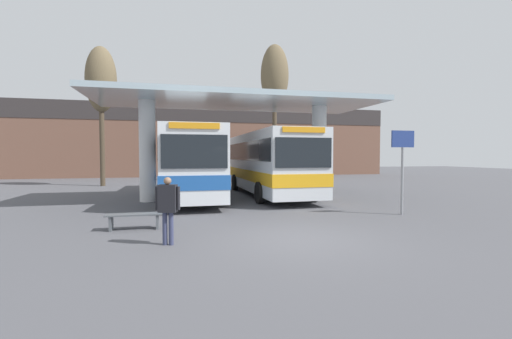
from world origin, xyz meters
TOP-DOWN VIEW (x-y plane):
  - ground_plane at (0.00, 0.00)m, footprint 100.00×100.00m
  - townhouse_backdrop at (0.00, 27.10)m, footprint 40.00×0.58m
  - station_canopy at (0.00, 8.43)m, footprint 13.59×5.46m
  - transit_bus_left_bay at (-2.33, 9.94)m, footprint 2.87×11.66m
  - transit_bus_center_bay at (1.86, 9.70)m, footprint 2.89×10.52m
  - waiting_bench_near_pillar at (-4.21, 2.14)m, footprint 1.59×0.44m
  - info_sign_platform at (4.93, 2.53)m, footprint 0.90×0.09m
  - pedestrian_waiting at (-3.23, 0.15)m, footprint 0.60×0.34m
  - poplar_tree_behind_left at (4.78, 18.26)m, footprint 2.23×2.23m
  - poplar_tree_behind_right at (-8.01, 17.68)m, footprint 2.07×2.07m
  - parked_car_street at (4.28, 22.88)m, footprint 4.45×2.05m

SIDE VIEW (x-z plane):
  - ground_plane at x=0.00m, z-range 0.00..0.00m
  - waiting_bench_near_pillar at x=-4.21m, z-range 0.11..0.57m
  - pedestrian_waiting at x=-3.23m, z-range 0.18..1.81m
  - parked_car_street at x=4.28m, z-range -0.04..2.12m
  - transit_bus_center_bay at x=1.86m, z-range 0.18..3.48m
  - transit_bus_left_bay at x=-2.33m, z-range 0.19..3.53m
  - info_sign_platform at x=4.93m, z-range 0.64..3.68m
  - station_canopy at x=0.00m, z-range 1.78..6.72m
  - townhouse_backdrop at x=0.00m, z-range 0.61..7.92m
  - poplar_tree_behind_right at x=-8.01m, z-range 2.44..12.18m
  - poplar_tree_behind_left at x=4.78m, z-range 2.88..13.88m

